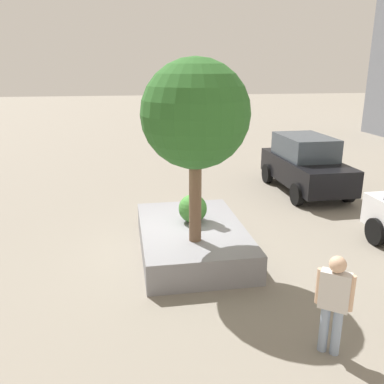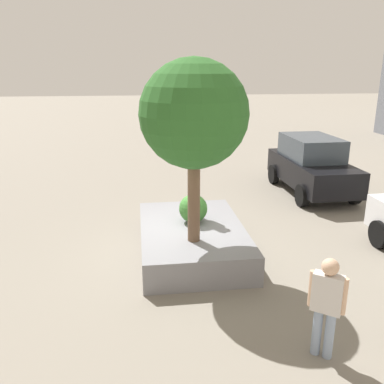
{
  "view_description": "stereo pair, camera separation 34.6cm",
  "coord_description": "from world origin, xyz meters",
  "px_view_note": "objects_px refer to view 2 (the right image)",
  "views": [
    {
      "loc": [
        9.38,
        -1.4,
        4.53
      ],
      "look_at": [
        -0.02,
        0.2,
        1.59
      ],
      "focal_mm": 38.08,
      "sensor_mm": 36.0,
      "label": 1
    },
    {
      "loc": [
        9.43,
        -1.06,
        4.53
      ],
      "look_at": [
        -0.02,
        0.2,
        1.59
      ],
      "focal_mm": 38.08,
      "sensor_mm": 36.0,
      "label": 2
    }
  ],
  "objects_px": {
    "plaza_tree": "(194,115)",
    "skateboard": "(195,215)",
    "planter_ledge": "(192,239)",
    "skateboarder": "(195,180)",
    "sedan_parked": "(311,165)",
    "bystander_watching": "(327,301)"
  },
  "relations": [
    {
      "from": "plaza_tree",
      "to": "skateboard",
      "type": "relative_size",
      "value": 5.03
    },
    {
      "from": "planter_ledge",
      "to": "skateboarder",
      "type": "relative_size",
      "value": 2.44
    },
    {
      "from": "plaza_tree",
      "to": "sedan_parked",
      "type": "relative_size",
      "value": 0.9
    },
    {
      "from": "skateboarder",
      "to": "skateboard",
      "type": "bearing_deg",
      "value": 90.0
    },
    {
      "from": "skateboarder",
      "to": "planter_ledge",
      "type": "bearing_deg",
      "value": -15.38
    },
    {
      "from": "plaza_tree",
      "to": "skateboarder",
      "type": "distance_m",
      "value": 2.38
    },
    {
      "from": "plaza_tree",
      "to": "planter_ledge",
      "type": "bearing_deg",
      "value": 175.17
    },
    {
      "from": "skateboarder",
      "to": "sedan_parked",
      "type": "relative_size",
      "value": 0.36
    },
    {
      "from": "planter_ledge",
      "to": "plaza_tree",
      "type": "relative_size",
      "value": 0.98
    },
    {
      "from": "planter_ledge",
      "to": "bystander_watching",
      "type": "distance_m",
      "value": 4.51
    },
    {
      "from": "bystander_watching",
      "to": "skateboard",
      "type": "bearing_deg",
      "value": -163.66
    },
    {
      "from": "planter_ledge",
      "to": "skateboarder",
      "type": "height_order",
      "value": "skateboarder"
    },
    {
      "from": "planter_ledge",
      "to": "skateboard",
      "type": "relative_size",
      "value": 4.94
    },
    {
      "from": "skateboard",
      "to": "bystander_watching",
      "type": "bearing_deg",
      "value": 16.34
    },
    {
      "from": "planter_ledge",
      "to": "skateboarder",
      "type": "distance_m",
      "value": 1.51
    },
    {
      "from": "skateboard",
      "to": "bystander_watching",
      "type": "distance_m",
      "value": 5.01
    },
    {
      "from": "plaza_tree",
      "to": "skateboarder",
      "type": "xyz_separation_m",
      "value": [
        -1.49,
        0.25,
        -1.85
      ]
    },
    {
      "from": "plaza_tree",
      "to": "skateboard",
      "type": "bearing_deg",
      "value": 170.63
    },
    {
      "from": "skateboard",
      "to": "sedan_parked",
      "type": "distance_m",
      "value": 6.25
    },
    {
      "from": "skateboard",
      "to": "skateboarder",
      "type": "height_order",
      "value": "skateboarder"
    },
    {
      "from": "plaza_tree",
      "to": "skateboard",
      "type": "xyz_separation_m",
      "value": [
        -1.49,
        0.25,
        -2.81
      ]
    },
    {
      "from": "skateboarder",
      "to": "sedan_parked",
      "type": "xyz_separation_m",
      "value": [
        -3.89,
        4.89,
        -0.65
      ]
    }
  ]
}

